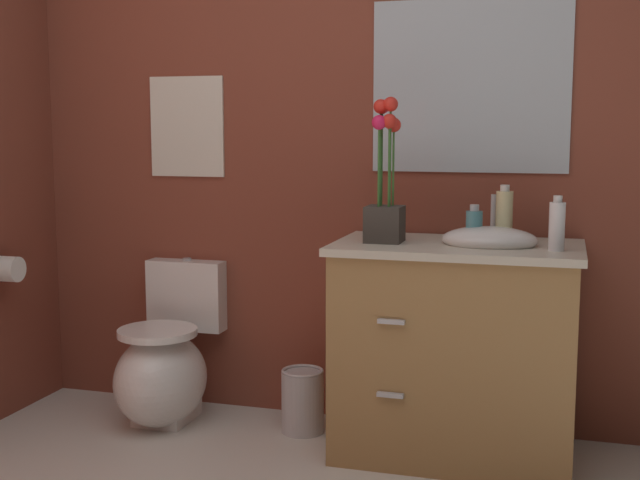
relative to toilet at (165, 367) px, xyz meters
The scene contains 11 objects.
wall_back 1.43m from the toilet, 17.03° to the left, with size 4.61×0.05×2.50m, color brown.
toilet is the anchor object (origin of this frame).
vanity_cabinet 1.28m from the toilet, ahead, with size 0.94×0.56×1.02m.
flower_vase 1.26m from the toilet, ahead, with size 0.14×0.14×0.56m.
soap_bottle 1.59m from the toilet, ahead, with size 0.07×0.07×0.22m.
lotion_bottle 1.48m from the toilet, ahead, with size 0.06×0.06×0.15m.
hand_wash_bottle 1.77m from the toilet, ahead, with size 0.06×0.06×0.20m.
trash_bin 0.63m from the toilet, ahead, with size 0.18×0.18×0.27m.
wall_poster 1.08m from the toilet, 90.00° to the left, with size 0.36×0.01×0.45m, color silver.
wall_mirror 1.77m from the toilet, 11.96° to the left, with size 0.80×0.01×0.70m, color #B2BCC6.
toilet_paper_roll 0.80m from the toilet, 162.89° to the right, with size 0.11×0.11×0.11m, color white.
Camera 1 is at (0.88, -1.72, 1.28)m, focal length 46.75 mm.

